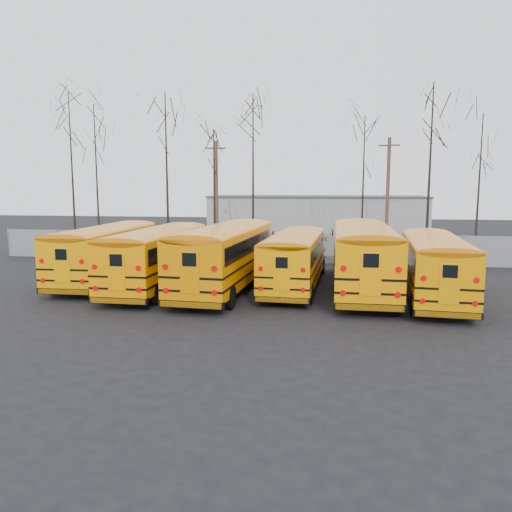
% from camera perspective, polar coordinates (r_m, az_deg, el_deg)
% --- Properties ---
extents(ground, '(120.00, 120.00, 0.00)m').
position_cam_1_polar(ground, '(22.33, -0.97, -5.33)').
color(ground, black).
rests_on(ground, ground).
extents(fence, '(40.00, 0.04, 2.00)m').
position_cam_1_polar(fence, '(33.88, 2.45, 0.96)').
color(fence, gray).
rests_on(fence, ground).
extents(distant_building, '(22.00, 8.00, 4.00)m').
position_cam_1_polar(distant_building, '(53.54, 6.96, 4.57)').
color(distant_building, '#A2A29D').
rests_on(distant_building, ground).
extents(bus_a, '(2.82, 11.08, 3.08)m').
position_cam_1_polar(bus_a, '(28.16, -16.61, 0.84)').
color(bus_a, black).
rests_on(bus_a, ground).
extents(bus_b, '(2.67, 11.13, 3.11)m').
position_cam_1_polar(bus_b, '(25.66, -11.04, 0.39)').
color(bus_b, black).
rests_on(bus_b, ground).
extents(bus_c, '(3.48, 11.98, 3.31)m').
position_cam_1_polar(bus_c, '(24.68, -3.42, 0.51)').
color(bus_c, black).
rests_on(bus_c, ground).
extents(bus_d, '(2.85, 10.45, 2.90)m').
position_cam_1_polar(bus_d, '(25.20, 4.50, 0.10)').
color(bus_d, black).
rests_on(bus_d, ground).
extents(bus_e, '(2.78, 12.03, 3.36)m').
position_cam_1_polar(bus_e, '(24.85, 12.11, 0.47)').
color(bus_e, black).
rests_on(bus_e, ground).
extents(bus_f, '(3.21, 10.78, 2.98)m').
position_cam_1_polar(bus_f, '(24.19, 19.68, -0.57)').
color(bus_f, black).
rests_on(bus_f, ground).
extents(utility_pole_left, '(1.55, 0.27, 8.68)m').
position_cam_1_polar(utility_pole_left, '(40.20, -4.53, 6.99)').
color(utility_pole_left, '#4D3F2B').
rests_on(utility_pole_left, ground).
extents(utility_pole_right, '(1.55, 0.39, 8.73)m').
position_cam_1_polar(utility_pole_right, '(39.12, 14.81, 6.76)').
color(utility_pole_right, brown).
rests_on(utility_pole_right, ground).
extents(tree_0, '(0.26, 0.26, 12.64)m').
position_cam_1_polar(tree_0, '(44.24, -20.27, 9.03)').
color(tree_0, black).
rests_on(tree_0, ground).
extents(tree_1, '(0.26, 0.26, 11.29)m').
position_cam_1_polar(tree_1, '(40.67, -17.73, 8.33)').
color(tree_1, black).
rests_on(tree_1, ground).
extents(tree_2, '(0.26, 0.26, 12.26)m').
position_cam_1_polar(tree_2, '(39.75, -10.15, 9.29)').
color(tree_2, black).
rests_on(tree_2, ground).
extents(tree_3, '(0.26, 0.26, 9.27)m').
position_cam_1_polar(tree_3, '(37.33, -4.79, 7.19)').
color(tree_3, black).
rests_on(tree_3, ground).
extents(tree_4, '(0.26, 0.26, 12.01)m').
position_cam_1_polar(tree_4, '(38.24, -0.34, 9.28)').
color(tree_4, black).
rests_on(tree_4, ground).
extents(tree_5, '(0.26, 0.26, 10.43)m').
position_cam_1_polar(tree_5, '(39.35, 12.14, 7.92)').
color(tree_5, black).
rests_on(tree_5, ground).
extents(tree_6, '(0.26, 0.26, 12.69)m').
position_cam_1_polar(tree_6, '(39.58, 19.24, 9.29)').
color(tree_6, black).
rests_on(tree_6, ground).
extents(tree_7, '(0.26, 0.26, 9.97)m').
position_cam_1_polar(tree_7, '(37.36, 24.11, 7.06)').
color(tree_7, black).
rests_on(tree_7, ground).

